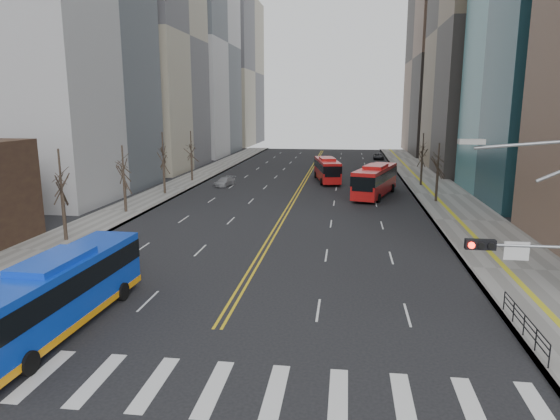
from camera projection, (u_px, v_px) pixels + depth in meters
The scene contains 16 objects.
ground at pixel (184, 386), 19.17m from camera, with size 220.00×220.00×0.00m, color black.
sidewalk_right at pixel (441, 194), 60.54m from camera, with size 7.00×130.00×0.15m, color slate.
sidewalk_left at pixel (172, 188), 64.97m from camera, with size 5.00×130.00×0.15m, color slate.
crosswalk at pixel (184, 386), 19.17m from camera, with size 26.70×4.00×0.01m.
centerline at pixel (305, 180), 72.54m from camera, with size 0.55×100.00×0.01m.
office_towers at pixel (314, 22), 80.76m from camera, with size 83.00×134.00×58.00m.
signal_mast at pixel (557, 264), 18.32m from camera, with size 5.37×0.37×9.39m.
pedestrian_railing at pixel (524, 322), 22.96m from camera, with size 0.06×6.06×1.02m.
street_trees at pixel (221, 161), 52.64m from camera, with size 35.20×47.20×7.60m.
blue_bus at pixel (56, 292), 23.64m from camera, with size 3.18×12.54×3.62m.
red_bus_near at pixel (375, 179), 59.36m from camera, with size 5.99×12.26×3.77m.
red_bus_far at pixel (327, 168), 71.09m from camera, with size 4.38×11.10×3.44m.
car_white at pixel (3, 297), 26.41m from camera, with size 1.39×3.98×1.31m, color white.
car_dark_mid at pixel (375, 180), 67.88m from camera, with size 1.77×4.41×1.50m, color black.
car_silver at pixel (225, 182), 67.37m from camera, with size 1.68×4.13×1.20m, color #98999D.
car_dark_far at pixel (379, 156), 101.24m from camera, with size 2.04×4.43×1.23m, color black.
Camera 1 is at (5.99, -16.74, 10.53)m, focal length 32.00 mm.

